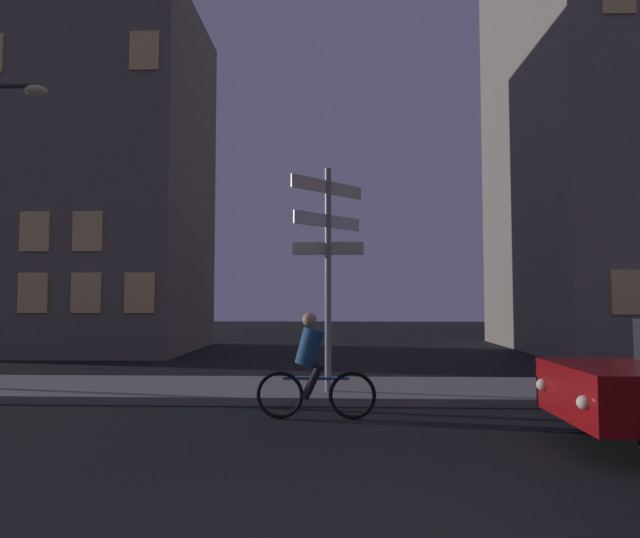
{
  "coord_description": "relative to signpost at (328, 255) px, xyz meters",
  "views": [
    {
      "loc": [
        -0.0,
        -3.46,
        1.81
      ],
      "look_at": [
        -0.34,
        6.65,
        2.38
      ],
      "focal_mm": 29.97,
      "sensor_mm": 36.0,
      "label": 1
    }
  ],
  "objects": [
    {
      "name": "cyclist",
      "position": [
        -0.2,
        -1.66,
        -1.87
      ],
      "size": [
        1.82,
        0.32,
        1.61
      ],
      "color": "black",
      "rests_on": "ground_plane"
    },
    {
      "name": "building_left_block",
      "position": [
        -8.91,
        8.81,
        3.48
      ],
      "size": [
        8.06,
        6.09,
        12.19
      ],
      "color": "#6B6056",
      "rests_on": "ground_plane"
    },
    {
      "name": "sidewalk_kerb",
      "position": [
        0.18,
        0.56,
        -2.55
      ],
      "size": [
        40.0,
        2.54,
        0.14
      ],
      "primitive_type": "cube",
      "color": "gray",
      "rests_on": "ground_plane"
    },
    {
      "name": "signpost",
      "position": [
        0.0,
        0.0,
        0.0
      ],
      "size": [
        1.31,
        1.28,
        4.1
      ],
      "color": "gray",
      "rests_on": "sidewalk_kerb"
    }
  ]
}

